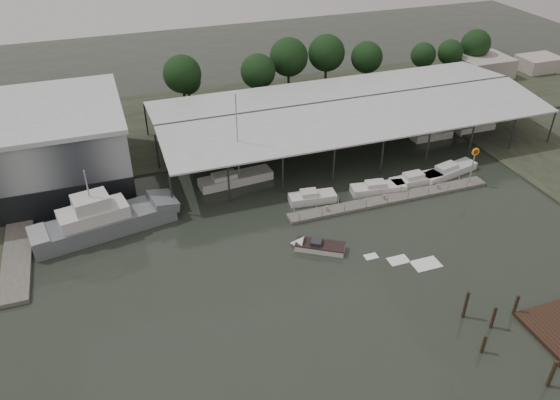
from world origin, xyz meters
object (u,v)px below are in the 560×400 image
object	(u,v)px
shell_fuel_sign	(474,159)
grey_trawler	(105,220)
white_sailboat	(235,179)
speedboat_underway	(316,246)

from	to	relation	value
shell_fuel_sign	grey_trawler	xyz separation A→B (m)	(-47.23, 5.22, -2.35)
grey_trawler	white_sailboat	world-z (taller)	white_sailboat
grey_trawler	white_sailboat	xyz separation A→B (m)	(17.35, 5.74, -0.93)
grey_trawler	white_sailboat	size ratio (longest dim) A/B	1.36
shell_fuel_sign	speedboat_underway	distance (m)	26.12
speedboat_underway	white_sailboat	bearing A→B (deg)	-42.44
shell_fuel_sign	white_sailboat	bearing A→B (deg)	159.86
grey_trawler	speedboat_underway	size ratio (longest dim) A/B	1.14
grey_trawler	speedboat_underway	distance (m)	24.96
white_sailboat	speedboat_underway	xyz separation A→B (m)	(4.77, -17.24, -0.25)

